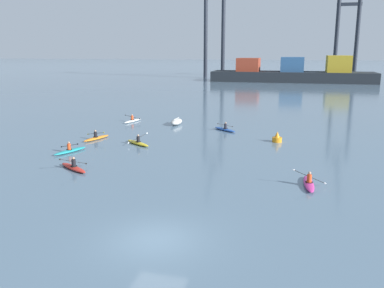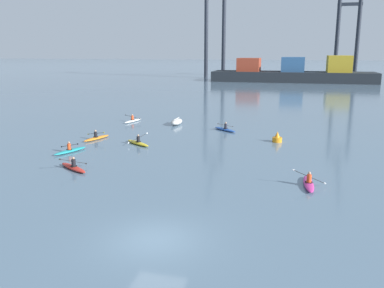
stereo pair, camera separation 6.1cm
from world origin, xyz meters
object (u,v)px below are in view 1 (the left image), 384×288
(kayak_teal, at_px, (70,150))
(kayak_blue, at_px, (225,129))
(kayak_magenta, at_px, (309,183))
(channel_buoy, at_px, (277,138))
(kayak_white, at_px, (133,120))
(gantry_crane_west_mid, at_px, (349,19))
(capsized_dinghy, at_px, (176,122))
(container_barge, at_px, (293,73))
(kayak_yellow, at_px, (138,143))
(kayak_orange, at_px, (96,138))
(kayak_red, at_px, (73,167))
(gantry_crane_west, at_px, (214,16))

(kayak_teal, bearing_deg, kayak_blue, 48.80)
(kayak_magenta, relative_size, kayak_blue, 1.17)
(channel_buoy, height_order, kayak_white, channel_buoy)
(gantry_crane_west_mid, bearing_deg, capsized_dinghy, -107.40)
(kayak_white, distance_m, kayak_teal, 15.54)
(gantry_crane_west_mid, bearing_deg, kayak_teal, -107.60)
(container_barge, xyz_separation_m, kayak_yellow, (-13.08, -83.92, -2.24))
(gantry_crane_west_mid, distance_m, kayak_orange, 104.56)
(capsized_dinghy, bearing_deg, kayak_red, -96.28)
(kayak_magenta, distance_m, kayak_orange, 21.71)
(gantry_crane_west, xyz_separation_m, kayak_magenta, (26.11, -102.48, -18.70))
(capsized_dinghy, xyz_separation_m, kayak_blue, (6.07, -2.19, -0.18))
(container_barge, height_order, kayak_magenta, container_barge)
(kayak_red, xyz_separation_m, kayak_orange, (-3.15, 9.77, 0.00))
(capsized_dinghy, relative_size, channel_buoy, 2.63)
(kayak_yellow, distance_m, kayak_orange, 4.81)
(kayak_teal, bearing_deg, kayak_orange, 92.62)
(kayak_yellow, distance_m, kayak_magenta, 17.06)
(gantry_crane_west, relative_size, kayak_white, 11.09)
(kayak_blue, bearing_deg, kayak_yellow, -128.09)
(kayak_white, bearing_deg, container_barge, 75.94)
(gantry_crane_west, distance_m, capsized_dinghy, 86.27)
(kayak_orange, bearing_deg, container_barge, 77.90)
(kayak_orange, relative_size, kayak_teal, 1.01)
(kayak_white, relative_size, kayak_orange, 1.00)
(kayak_blue, bearing_deg, kayak_magenta, -64.04)
(kayak_magenta, bearing_deg, kayak_teal, 167.84)
(kayak_orange, bearing_deg, kayak_red, -72.13)
(capsized_dinghy, xyz_separation_m, channel_buoy, (11.75, -6.52, 0.01))
(kayak_white, bearing_deg, channel_buoy, -22.29)
(channel_buoy, relative_size, kayak_orange, 0.29)
(channel_buoy, height_order, kayak_yellow, kayak_yellow)
(gantry_crane_west, height_order, kayak_red, gantry_crane_west)
(gantry_crane_west_mid, bearing_deg, kayak_yellow, -105.94)
(container_barge, relative_size, kayak_teal, 12.92)
(kayak_white, xyz_separation_m, kayak_teal, (0.65, -15.52, -0.00))
(kayak_teal, bearing_deg, kayak_red, -57.24)
(gantry_crane_west, distance_m, kayak_teal, 100.30)
(kayak_orange, distance_m, kayak_blue, 13.58)
(kayak_teal, bearing_deg, kayak_yellow, 43.32)
(kayak_yellow, height_order, kayak_orange, kayak_yellow)
(capsized_dinghy, relative_size, kayak_teal, 0.77)
(gantry_crane_west, xyz_separation_m, channel_buoy, (23.58, -89.94, -18.52))
(kayak_magenta, bearing_deg, gantry_crane_west_mid, 82.91)
(container_barge, distance_m, gantry_crane_west, 31.09)
(gantry_crane_west_mid, height_order, kayak_teal, gantry_crane_west_mid)
(channel_buoy, xyz_separation_m, kayak_red, (-13.88, -12.89, -0.19))
(container_barge, bearing_deg, channel_buoy, -90.53)
(container_barge, xyz_separation_m, kayak_red, (-14.62, -92.64, -2.24))
(channel_buoy, relative_size, kayak_yellow, 0.32)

